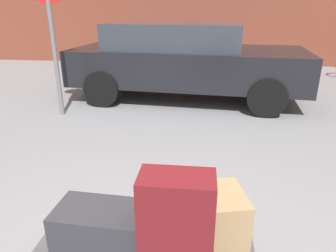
# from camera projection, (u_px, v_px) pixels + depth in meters

# --- Properties ---
(suitcase_maroon_center) EXTENTS (0.37, 0.22, 0.61)m
(suitcase_maroon_center) POSITION_uv_depth(u_px,v_px,m) (176.00, 229.00, 1.56)
(suitcase_maroon_center) COLOR maroon
(suitcase_maroon_center) RESTS_ON luggage_cart
(duffel_bag_charcoal_stacked_top) EXTENTS (0.55, 0.31, 0.32)m
(duffel_bag_charcoal_stacked_top) POSITION_uv_depth(u_px,v_px,m) (105.00, 233.00, 1.75)
(duffel_bag_charcoal_stacked_top) COLOR #2D2D33
(duffel_bag_charcoal_stacked_top) RESTS_ON luggage_cart
(duffel_bag_tan_front_left) EXTENTS (0.60, 0.46, 0.35)m
(duffel_bag_tan_front_left) POSITION_uv_depth(u_px,v_px,m) (198.00, 220.00, 1.83)
(duffel_bag_tan_front_left) COLOR #9E7F56
(duffel_bag_tan_front_left) RESTS_ON luggage_cart
(parked_car) EXTENTS (4.43, 2.19, 1.42)m
(parked_car) POSITION_uv_depth(u_px,v_px,m) (185.00, 59.00, 5.91)
(parked_car) COLOR black
(parked_car) RESTS_ON ground_plane
(bollard_kerb_near) EXTENTS (0.26, 0.26, 0.62)m
(bollard_kerb_near) POSITION_uv_depth(u_px,v_px,m) (300.00, 70.00, 7.24)
(bollard_kerb_near) COLOR #383838
(bollard_kerb_near) RESTS_ON ground_plane
(no_parking_sign) EXTENTS (0.49, 0.15, 2.22)m
(no_parking_sign) POSITION_uv_depth(u_px,v_px,m) (52.00, 28.00, 4.72)
(no_parking_sign) COLOR slate
(no_parking_sign) RESTS_ON ground_plane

